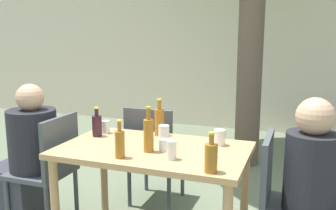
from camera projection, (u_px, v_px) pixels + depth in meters
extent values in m
cube|color=beige|center=(242.00, 43.00, 5.92)|extent=(10.00, 0.08, 2.80)
cylinder|color=brown|center=(250.00, 53.00, 4.27)|extent=(0.29, 0.29, 2.65)
cube|color=tan|center=(153.00, 150.00, 2.62)|extent=(1.32, 0.79, 0.04)
cylinder|color=tan|center=(55.00, 207.00, 2.59)|extent=(0.06, 0.06, 0.72)
cylinder|color=tan|center=(104.00, 174.00, 3.21)|extent=(0.06, 0.06, 0.72)
cylinder|color=tan|center=(245.00, 194.00, 2.80)|extent=(0.06, 0.06, 0.72)
cube|color=#474C51|center=(41.00, 172.00, 3.01)|extent=(0.44, 0.44, 0.04)
cube|color=#474C51|center=(60.00, 145.00, 2.90)|extent=(0.04, 0.44, 0.45)
cylinder|color=#474C51|center=(39.00, 187.00, 3.29)|extent=(0.04, 0.04, 0.43)
cylinder|color=#474C51|center=(7.00, 205.00, 2.94)|extent=(0.04, 0.04, 0.43)
cylinder|color=#474C51|center=(76.00, 193.00, 3.16)|extent=(0.04, 0.04, 0.43)
cube|color=#474C51|center=(267.00, 170.00, 2.37)|extent=(0.04, 0.44, 0.45)
cube|color=#474C51|center=(157.00, 155.00, 3.43)|extent=(0.44, 0.44, 0.04)
cube|color=#474C51|center=(148.00, 135.00, 3.20)|extent=(0.44, 0.04, 0.45)
cylinder|color=#474C51|center=(183.00, 174.00, 3.58)|extent=(0.04, 0.04, 0.43)
cylinder|color=#474C51|center=(146.00, 170.00, 3.71)|extent=(0.04, 0.04, 0.43)
cylinder|color=#474C51|center=(169.00, 190.00, 3.23)|extent=(0.04, 0.04, 0.43)
cylinder|color=#474C51|center=(129.00, 184.00, 3.36)|extent=(0.04, 0.04, 0.43)
cube|color=#383842|center=(17.00, 192.00, 3.14)|extent=(0.40, 0.34, 0.46)
cylinder|color=#232328|center=(33.00, 140.00, 2.98)|extent=(0.38, 0.38, 0.49)
sphere|color=tan|center=(30.00, 98.00, 2.92)|extent=(0.22, 0.22, 0.22)
cylinder|color=#232328|center=(311.00, 172.00, 2.28)|extent=(0.32, 0.32, 0.49)
sphere|color=tan|center=(315.00, 116.00, 2.21)|extent=(0.23, 0.23, 0.23)
cylinder|color=#331923|center=(97.00, 126.00, 2.89)|extent=(0.07, 0.07, 0.16)
cylinder|color=#331923|center=(97.00, 112.00, 2.87)|extent=(0.03, 0.03, 0.06)
cylinder|color=gold|center=(96.00, 108.00, 2.87)|extent=(0.04, 0.04, 0.01)
cylinder|color=#9E661E|center=(120.00, 145.00, 2.39)|extent=(0.06, 0.06, 0.18)
cylinder|color=#9E661E|center=(119.00, 127.00, 2.37)|extent=(0.03, 0.03, 0.06)
cylinder|color=gold|center=(119.00, 121.00, 2.36)|extent=(0.03, 0.03, 0.01)
cylinder|color=#9E661E|center=(211.00, 158.00, 2.14)|extent=(0.08, 0.08, 0.17)
cylinder|color=#9E661E|center=(211.00, 139.00, 2.12)|extent=(0.03, 0.03, 0.06)
cylinder|color=gold|center=(212.00, 133.00, 2.11)|extent=(0.04, 0.04, 0.01)
cylinder|color=#9E661E|center=(149.00, 136.00, 2.51)|extent=(0.07, 0.07, 0.22)
cylinder|color=#9E661E|center=(148.00, 114.00, 2.48)|extent=(0.03, 0.03, 0.08)
cylinder|color=gold|center=(148.00, 107.00, 2.47)|extent=(0.03, 0.03, 0.01)
cylinder|color=#9E661E|center=(159.00, 122.00, 2.92)|extent=(0.08, 0.08, 0.21)
cylinder|color=#9E661E|center=(159.00, 105.00, 2.89)|extent=(0.03, 0.03, 0.07)
cylinder|color=gold|center=(159.00, 100.00, 2.88)|extent=(0.04, 0.04, 0.01)
cylinder|color=silver|center=(164.00, 145.00, 2.54)|extent=(0.06, 0.06, 0.08)
cylinder|color=silver|center=(164.00, 134.00, 2.75)|extent=(0.08, 0.08, 0.13)
cylinder|color=silver|center=(106.00, 127.00, 2.99)|extent=(0.07, 0.07, 0.10)
cylinder|color=silver|center=(172.00, 150.00, 2.36)|extent=(0.07, 0.07, 0.12)
cylinder|color=silver|center=(220.00, 137.00, 2.67)|extent=(0.08, 0.08, 0.11)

